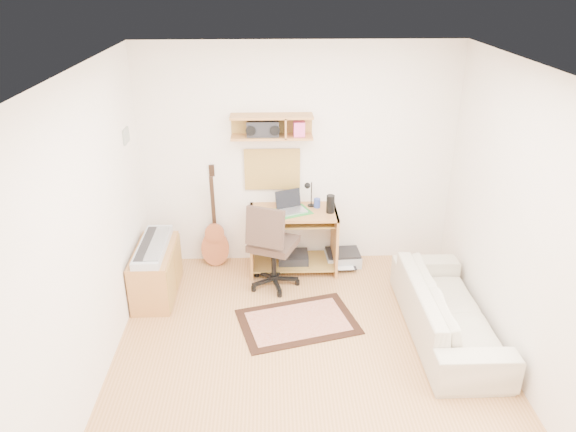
{
  "coord_description": "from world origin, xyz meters",
  "views": [
    {
      "loc": [
        -0.32,
        -3.91,
        3.28
      ],
      "look_at": [
        -0.15,
        1.05,
        1.0
      ],
      "focal_mm": 33.79,
      "sensor_mm": 36.0,
      "label": 1
    }
  ],
  "objects_px": {
    "sofa": "(449,301)",
    "task_chair": "(274,244)",
    "cabinet": "(156,272)",
    "printer": "(343,257)",
    "desk": "(293,240)"
  },
  "relations": [
    {
      "from": "desk",
      "to": "cabinet",
      "type": "height_order",
      "value": "desk"
    },
    {
      "from": "sofa",
      "to": "task_chair",
      "type": "bearing_deg",
      "value": 60.55
    },
    {
      "from": "printer",
      "to": "task_chair",
      "type": "bearing_deg",
      "value": -155.17
    },
    {
      "from": "printer",
      "to": "sofa",
      "type": "height_order",
      "value": "sofa"
    },
    {
      "from": "task_chair",
      "to": "desk",
      "type": "bearing_deg",
      "value": 79.91
    },
    {
      "from": "printer",
      "to": "desk",
      "type": "bearing_deg",
      "value": -174.64
    },
    {
      "from": "sofa",
      "to": "printer",
      "type": "bearing_deg",
      "value": 31.04
    },
    {
      "from": "task_chair",
      "to": "printer",
      "type": "bearing_deg",
      "value": 51.29
    },
    {
      "from": "desk",
      "to": "sofa",
      "type": "distance_m",
      "value": 1.95
    },
    {
      "from": "task_chair",
      "to": "cabinet",
      "type": "bearing_deg",
      "value": -149.97
    },
    {
      "from": "cabinet",
      "to": "printer",
      "type": "relative_size",
      "value": 2.19
    },
    {
      "from": "task_chair",
      "to": "printer",
      "type": "distance_m",
      "value": 1.05
    },
    {
      "from": "desk",
      "to": "printer",
      "type": "relative_size",
      "value": 2.43
    },
    {
      "from": "task_chair",
      "to": "sofa",
      "type": "distance_m",
      "value": 1.93
    },
    {
      "from": "task_chair",
      "to": "cabinet",
      "type": "xyz_separation_m",
      "value": [
        -1.28,
        -0.15,
        -0.24
      ]
    }
  ]
}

